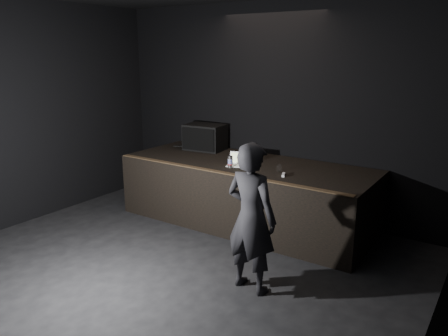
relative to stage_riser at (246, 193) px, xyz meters
name	(u,v)px	position (x,y,z in m)	size (l,w,h in m)	color
ground	(121,297)	(0.00, -2.73, -0.50)	(7.00, 7.00, 0.00)	black
room_walls	(109,120)	(0.00, -2.73, 1.52)	(6.10, 7.10, 3.52)	black
stage_riser	(246,193)	(0.00, 0.00, 0.00)	(4.00, 1.50, 1.00)	black
riser_lip	(221,172)	(0.00, -0.71, 0.51)	(3.92, 0.10, 0.01)	brown
stage_monitor	(205,137)	(-1.11, 0.40, 0.73)	(0.73, 0.57, 0.45)	black
cable	(200,147)	(-1.31, 0.52, 0.51)	(0.02, 0.02, 0.98)	black
laptop	(237,162)	(-0.03, -0.22, 0.55)	(0.34, 0.32, 0.19)	white
beer_can	(230,162)	(-0.05, -0.39, 0.59)	(0.08, 0.08, 0.18)	silver
plastic_cup	(279,168)	(0.66, -0.17, 0.55)	(0.08, 0.08, 0.09)	white
wii_remote	(283,175)	(0.83, -0.36, 0.52)	(0.04, 0.16, 0.03)	white
person	(251,218)	(1.12, -1.74, 0.38)	(0.64, 0.42, 1.75)	black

